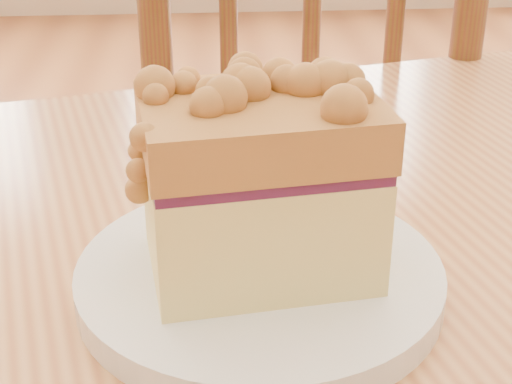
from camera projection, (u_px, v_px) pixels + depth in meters
cafe_chair_main at (300, 173)px, 1.20m from camera, size 0.50×0.50×1.02m
plate at (259, 279)px, 0.49m from camera, size 0.23×0.23×0.02m
cake_slice at (261, 176)px, 0.46m from camera, size 0.15×0.12×0.13m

